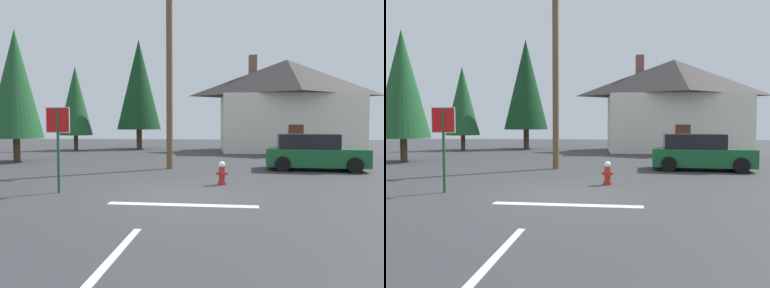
# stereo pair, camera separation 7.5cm
# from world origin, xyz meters

# --- Properties ---
(ground_plane) EXTENTS (80.00, 80.00, 0.10)m
(ground_plane) POSITION_xyz_m (0.00, 0.00, -0.05)
(ground_plane) COLOR #38383A
(lane_stop_bar) EXTENTS (3.71, 0.36, 0.01)m
(lane_stop_bar) POSITION_xyz_m (0.33, -1.41, 0.00)
(lane_stop_bar) COLOR silver
(lane_stop_bar) RESTS_ON ground
(lane_center_stripe) EXTENTS (0.15, 3.81, 0.01)m
(lane_center_stripe) POSITION_xyz_m (-0.23, -5.42, 0.00)
(lane_center_stripe) COLOR silver
(lane_center_stripe) RESTS_ON ground
(stop_sign_near) EXTENTS (0.73, 0.08, 2.46)m
(stop_sign_near) POSITION_xyz_m (-3.40, -0.19, 1.76)
(stop_sign_near) COLOR #1E4C28
(stop_sign_near) RESTS_ON ground
(fire_hydrant) EXTENTS (0.39, 0.33, 0.77)m
(fire_hydrant) POSITION_xyz_m (1.25, 1.71, 0.38)
(fire_hydrant) COLOR #AD231E
(fire_hydrant) RESTS_ON ground
(utility_pole) EXTENTS (1.60, 0.28, 8.30)m
(utility_pole) POSITION_xyz_m (-1.17, 5.84, 4.32)
(utility_pole) COLOR brown
(utility_pole) RESTS_ON ground
(house) EXTENTS (10.88, 7.05, 7.43)m
(house) POSITION_xyz_m (5.79, 17.83, 3.58)
(house) COLOR silver
(house) RESTS_ON ground
(parked_car) EXTENTS (4.32, 2.26, 1.57)m
(parked_car) POSITION_xyz_m (5.12, 6.08, 0.75)
(parked_car) COLOR #195B2D
(parked_car) RESTS_ON ground
(pine_tree_tall_left) EXTENTS (2.81, 2.81, 7.03)m
(pine_tree_tall_left) POSITION_xyz_m (-9.85, 8.14, 4.14)
(pine_tree_tall_left) COLOR #4C3823
(pine_tree_tall_left) RESTS_ON ground
(pine_tree_mid_left) EXTENTS (2.62, 2.62, 6.56)m
(pine_tree_mid_left) POSITION_xyz_m (-10.58, 17.29, 3.86)
(pine_tree_mid_left) COLOR #4C3823
(pine_tree_mid_left) RESTS_ON ground
(pine_tree_short_left) EXTENTS (3.60, 3.60, 9.01)m
(pine_tree_short_left) POSITION_xyz_m (-5.95, 19.21, 5.30)
(pine_tree_short_left) COLOR #4C3823
(pine_tree_short_left) RESTS_ON ground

